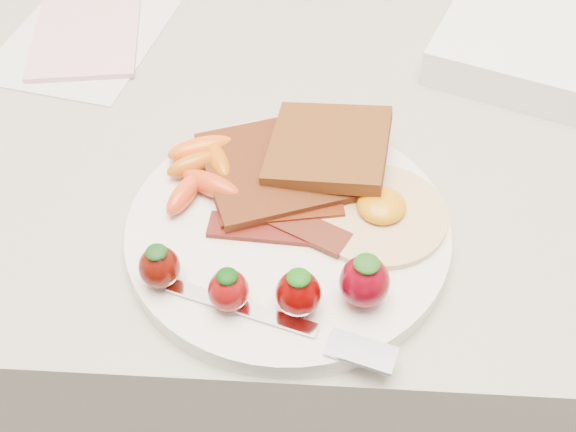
{
  "coord_description": "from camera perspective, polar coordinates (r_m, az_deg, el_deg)",
  "views": [
    {
      "loc": [
        0.03,
        1.14,
        1.37
      ],
      "look_at": [
        0.01,
        1.54,
        0.93
      ],
      "focal_mm": 45.0,
      "sensor_mm": 36.0,
      "label": 1
    }
  ],
  "objects": [
    {
      "name": "paper_sheet",
      "position": [
        0.86,
        -15.76,
        13.47
      ],
      "size": [
        0.2,
        0.24,
        0.0
      ],
      "primitive_type": "cube",
      "rotation": [
        0.0,
        0.0,
        -0.2
      ],
      "color": "silver",
      "rests_on": "counter"
    },
    {
      "name": "toast_upper",
      "position": [
        0.63,
        3.23,
        5.49
      ],
      "size": [
        0.12,
        0.11,
        0.02
      ],
      "primitive_type": "cube",
      "rotation": [
        0.0,
        -0.1,
        -0.13
      ],
      "color": "#512210",
      "rests_on": "toast_lower"
    },
    {
      "name": "fried_egg",
      "position": [
        0.61,
        7.22,
        0.34
      ],
      "size": [
        0.13,
        0.13,
        0.02
      ],
      "color": "beige",
      "rests_on": "plate"
    },
    {
      "name": "fork",
      "position": [
        0.53,
        0.52,
        -8.74
      ],
      "size": [
        0.18,
        0.07,
        0.0
      ],
      "color": "white",
      "rests_on": "plate"
    },
    {
      "name": "baby_carrots",
      "position": [
        0.63,
        -6.77,
        3.71
      ],
      "size": [
        0.08,
        0.1,
        0.02
      ],
      "color": "#BE580E",
      "rests_on": "plate"
    },
    {
      "name": "plate",
      "position": [
        0.6,
        -0.0,
        -1.2
      ],
      "size": [
        0.27,
        0.27,
        0.02
      ],
      "primitive_type": "cylinder",
      "color": "white",
      "rests_on": "counter"
    },
    {
      "name": "counter",
      "position": [
        1.07,
        0.06,
        -10.66
      ],
      "size": [
        2.0,
        0.6,
        0.9
      ],
      "primitive_type": "cube",
      "color": "gray",
      "rests_on": "ground"
    },
    {
      "name": "bacon_strips",
      "position": [
        0.59,
        -0.56,
        -0.36
      ],
      "size": [
        0.12,
        0.07,
        0.01
      ],
      "color": "#3A0A07",
      "rests_on": "plate"
    },
    {
      "name": "strawberries",
      "position": [
        0.54,
        -0.71,
        -5.29
      ],
      "size": [
        0.19,
        0.05,
        0.05
      ],
      "color": "#480902",
      "rests_on": "plate"
    },
    {
      "name": "toast_lower",
      "position": [
        0.63,
        -1.11,
        3.72
      ],
      "size": [
        0.15,
        0.15,
        0.01
      ],
      "primitive_type": "cube",
      "rotation": [
        0.0,
        0.0,
        0.36
      ],
      "color": "#451D11",
      "rests_on": "plate"
    },
    {
      "name": "notepad",
      "position": [
        0.86,
        -15.65,
        13.73
      ],
      "size": [
        0.14,
        0.18,
        0.01
      ],
      "primitive_type": "cube",
      "rotation": [
        0.0,
        0.0,
        0.15
      ],
      "color": "#DCA7B2",
      "rests_on": "paper_sheet"
    }
  ]
}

